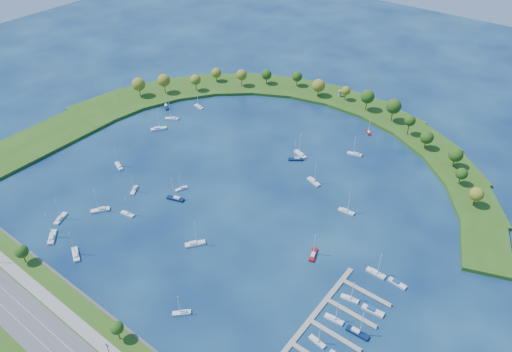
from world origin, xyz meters
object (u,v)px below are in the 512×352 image
Objects in this scene: moored_boat_17 at (355,154)px; docked_boat_8 at (350,298)px; docked_boat_9 at (373,310)px; harbor_tower at (340,93)px; moored_boat_2 at (195,243)px; docked_boat_7 at (357,332)px; moored_boat_1 at (314,181)px; moored_boat_3 at (176,198)px; docked_boat_11 at (397,283)px; moored_boat_7 at (199,106)px; docked_boat_6 at (334,319)px; docked_boat_4 at (317,341)px; moored_boat_20 at (346,211)px; moored_boat_9 at (182,312)px; moored_boat_13 at (369,132)px; moored_boat_16 at (313,254)px; docked_boat_10 at (376,273)px; moored_boat_18 at (134,190)px; moored_boat_6 at (76,254)px; moored_boat_12 at (181,188)px; moored_boat_8 at (296,159)px; moored_boat_15 at (300,154)px; moored_boat_10 at (52,237)px; dock_system at (317,341)px; moored_boat_21 at (119,166)px; moored_boat_5 at (166,106)px; moored_boat_19 at (100,210)px; moored_boat_11 at (158,128)px; moored_boat_14 at (172,118)px; moored_boat_4 at (60,218)px; moored_boat_0 at (127,213)px.

moored_boat_17 is 1.13× the size of docked_boat_8.
harbor_tower is at bearing 118.54° from docked_boat_9.
moored_boat_2 reaches higher than docked_boat_7.
moored_boat_1 is 0.95× the size of moored_boat_3.
docked_boat_11 is (12.35, 19.97, -0.27)m from docked_boat_8.
moored_boat_7 is 1.01× the size of docked_boat_6.
moored_boat_17 reaches higher than docked_boat_4.
moored_boat_20 reaches higher than docked_boat_9.
moored_boat_13 is (-3.89, 173.33, -0.02)m from moored_boat_9.
moored_boat_9 is 0.86× the size of moored_boat_16.
moored_boat_20 is at bearing 138.21° from docked_boat_10.
moored_boat_18 reaches higher than docked_boat_9.
moored_boat_18 is at bearing -43.81° from moored_boat_6.
moored_boat_9 is 0.86× the size of moored_boat_17.
docked_boat_10 reaches higher than docked_boat_4.
moored_boat_12 is (-34.96, 26.33, -0.12)m from moored_boat_2.
moored_boat_16 is 88.49m from moored_boat_17.
docked_boat_10 is at bearing 109.49° from moored_boat_8.
moored_boat_10 is at bearing 87.91° from moored_boat_15.
moored_boat_10 is 1.30× the size of docked_boat_8.
harbor_tower is 171.49m from moored_boat_2.
moored_boat_8 is 101.07m from docked_boat_11.
moored_boat_12 is at bearing 84.42° from moored_boat_15.
moored_boat_7 is (-59.09, 81.37, -0.06)m from moored_boat_3.
moored_boat_2 reaches higher than moored_boat_9.
moored_boat_2 is 1.10× the size of moored_boat_17.
docked_boat_6 is (92.54, -167.30, -3.45)m from harbor_tower.
docked_boat_10 is at bearing 107.55° from docked_boat_9.
docked_boat_10 reaches higher than moored_boat_9.
dock_system is 154.65m from moored_boat_21.
moored_boat_5 is at bearing -136.52° from harbor_tower.
moored_boat_12 is 0.77× the size of docked_boat_10.
harbor_tower is at bearing 119.21° from docked_boat_7.
moored_boat_19 is at bearing 32.41° from moored_boat_3.
docked_boat_10 is (2.38, 19.54, 0.05)m from docked_boat_8.
moored_boat_3 reaches higher than moored_boat_17.
moored_boat_11 is 136.16m from moored_boat_20.
moored_boat_7 reaches higher than docked_boat_4.
dock_system is 160.47m from moored_boat_13.
moored_boat_8 is 122.52m from docked_boat_4.
moored_boat_14 is at bearing -128.26° from harbor_tower.
moored_boat_4 is 0.95× the size of moored_boat_6.
docked_boat_8 reaches higher than moored_boat_0.
moored_boat_15 is 1.20× the size of docked_boat_6.
harbor_tower is 0.31× the size of moored_boat_11.
moored_boat_2 is at bearing -84.94° from moored_boat_1.
moored_boat_3 is at bearing 44.33° from moored_boat_12.
docked_boat_6 is at bearing -133.33° from docked_boat_9.
docked_boat_10 is (57.03, -105.76, 0.08)m from moored_boat_13.
moored_boat_12 is at bearing 67.96° from moored_boat_0.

